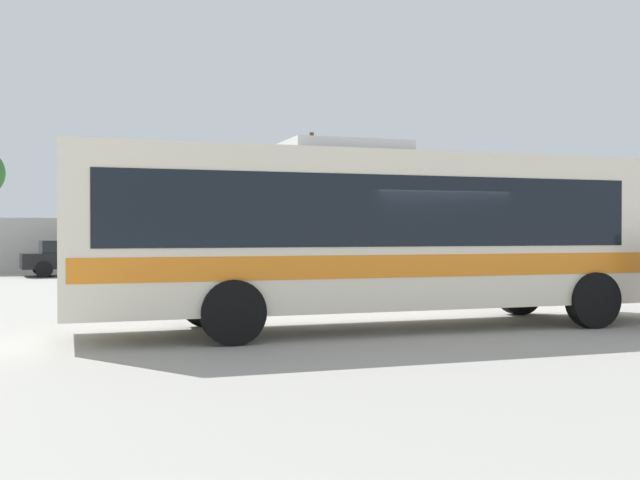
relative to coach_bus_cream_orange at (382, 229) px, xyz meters
name	(u,v)px	position (x,y,z in m)	size (l,w,h in m)	color
ground_plane	(251,290)	(0.55, 9.69, -1.84)	(300.00, 300.00, 0.00)	#A3A099
perimeter_wall	(166,245)	(0.55, 22.45, -0.64)	(80.00, 0.30, 2.39)	beige
coach_bus_cream_orange	(382,229)	(0.00, 0.00, 0.00)	(11.85, 3.46, 3.43)	silver
parked_car_second_black	(75,257)	(-3.72, 19.84, -1.07)	(4.27, 2.09, 1.44)	black
utility_pole_near	(312,195)	(9.16, 25.80, 1.94)	(1.80, 0.31, 7.20)	#4C3823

